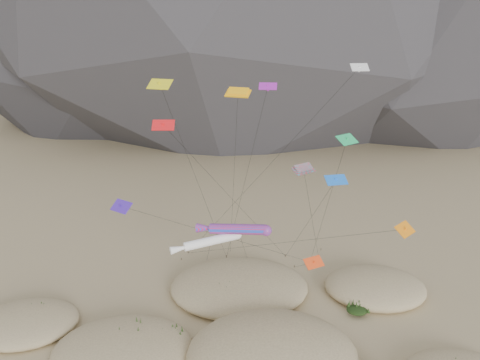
% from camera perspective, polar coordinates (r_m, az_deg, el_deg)
% --- Properties ---
extents(dunes, '(51.71, 39.27, 4.45)m').
position_cam_1_polar(dunes, '(45.64, 0.44, -20.82)').
color(dunes, '#CCB789').
rests_on(dunes, ground).
extents(dune_grass, '(41.74, 25.75, 1.47)m').
position_cam_1_polar(dune_grass, '(45.32, 1.70, -20.97)').
color(dune_grass, black).
rests_on(dune_grass, ground).
extents(kite_stakes, '(19.23, 5.56, 0.30)m').
position_cam_1_polar(kite_stakes, '(63.13, 1.43, -9.56)').
color(kite_stakes, '#3F2D1E').
rests_on(kite_stakes, ground).
extents(rainbow_tube_kite, '(7.51, 14.90, 11.43)m').
position_cam_1_polar(rainbow_tube_kite, '(46.11, -0.60, -6.01)').
color(rainbow_tube_kite, '#FF1A3E').
rests_on(rainbow_tube_kite, ground).
extents(white_tube_kite, '(7.08, 14.86, 10.12)m').
position_cam_1_polar(white_tube_kite, '(46.37, -3.90, -7.52)').
color(white_tube_kite, white).
rests_on(white_tube_kite, ground).
extents(orange_parafoil, '(2.46, 16.92, 24.30)m').
position_cam_1_polar(orange_parafoil, '(42.94, -0.28, 10.18)').
color(orange_parafoil, '#FFAD0D').
rests_on(orange_parafoil, ground).
extents(multi_parafoil, '(5.83, 11.53, 16.65)m').
position_cam_1_polar(multi_parafoil, '(46.53, 7.79, 1.20)').
color(multi_parafoil, '#FB1A27').
rests_on(multi_parafoil, ground).
extents(delta_kites, '(28.58, 21.93, 26.17)m').
position_cam_1_polar(delta_kites, '(44.04, 3.15, 2.02)').
color(delta_kites, '#1BB563').
rests_on(delta_kites, ground).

